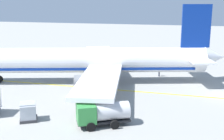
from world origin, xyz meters
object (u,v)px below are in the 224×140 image
airliner_foreground (91,61)px  crew_loader_left (169,66)px  service_truck_baggage (102,113)px  crew_marshaller (84,88)px  cargo_container_near (28,112)px  crew_loader_right (159,71)px

airliner_foreground → crew_loader_left: airliner_foreground is taller
service_truck_baggage → crew_loader_left: bearing=-9.8°
crew_marshaller → crew_loader_left: bearing=-29.6°
crew_loader_left → service_truck_baggage: bearing=170.2°
crew_marshaller → cargo_container_near: bearing=165.4°
airliner_foreground → service_truck_baggage: (-15.35, -6.49, -2.00)m
airliner_foreground → cargo_container_near: (-16.18, 1.36, -2.39)m
service_truck_baggage → crew_loader_left: 26.61m
airliner_foreground → cargo_container_near: airliner_foreground is taller
cargo_container_near → airliner_foreground: bearing=-4.8°
airliner_foreground → crew_marshaller: (-6.42, -1.18, -2.41)m
cargo_container_near → crew_loader_left: size_ratio=1.43×
cargo_container_near → crew_loader_left: (27.05, -12.38, -0.00)m
airliner_foreground → cargo_container_near: 16.42m
crew_loader_right → cargo_container_near: bearing=153.8°
crew_loader_left → cargo_container_near: bearing=155.4°
crew_loader_left → crew_loader_right: (-4.48, 1.25, -0.06)m
cargo_container_near → service_truck_baggage: bearing=-83.9°
cargo_container_near → crew_marshaller: cargo_container_near is taller
airliner_foreground → crew_marshaller: 6.96m
cargo_container_near → crew_marshaller: bearing=-14.6°
crew_marshaller → crew_loader_left: crew_loader_left is taller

